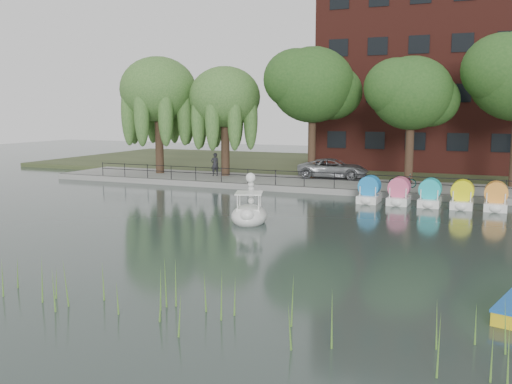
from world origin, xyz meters
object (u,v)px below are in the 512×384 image
Objects in this scene: minivan at (333,167)px; swan_boat at (249,212)px; pedestrian at (215,163)px; bicycle at (403,180)px.

swan_boat is (0.14, -15.64, -0.71)m from minivan.
pedestrian is 0.64× the size of swan_boat.
minivan is 2.95× the size of pedestrian.
swan_boat is (-5.32, -12.38, -0.40)m from bicycle.
minivan is 1.88× the size of swan_boat.
pedestrian reaches higher than minivan.
minivan reaches higher than bicycle.
minivan is 3.39× the size of bicycle.
swan_boat is at bearing 173.91° from minivan.
minivan is at bearing 51.66° from bicycle.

